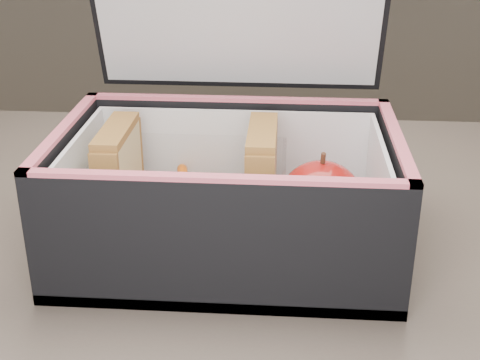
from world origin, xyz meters
name	(u,v)px	position (x,y,z in m)	size (l,w,h in m)	color
kitchen_table	(261,358)	(0.00, 0.00, 0.66)	(1.20, 0.80, 0.75)	brown
lunch_bag	(228,184)	(-0.03, 0.04, 0.81)	(0.29, 0.25, 0.29)	black
plastic_tub	(191,195)	(-0.07, 0.05, 0.80)	(0.17, 0.12, 0.07)	white
sandwich_left	(119,177)	(-0.13, 0.05, 0.81)	(0.02, 0.08, 0.09)	#CEB97C
sandwich_right	(262,180)	(0.00, 0.05, 0.81)	(0.02, 0.09, 0.10)	#CEB97C
carrot_sticks	(193,212)	(-0.06, 0.05, 0.78)	(0.05, 0.14, 0.03)	#E23B01
paper_napkin	(314,235)	(0.04, 0.04, 0.77)	(0.08, 0.08, 0.01)	white
red_apple	(321,198)	(0.05, 0.04, 0.80)	(0.08, 0.08, 0.08)	maroon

